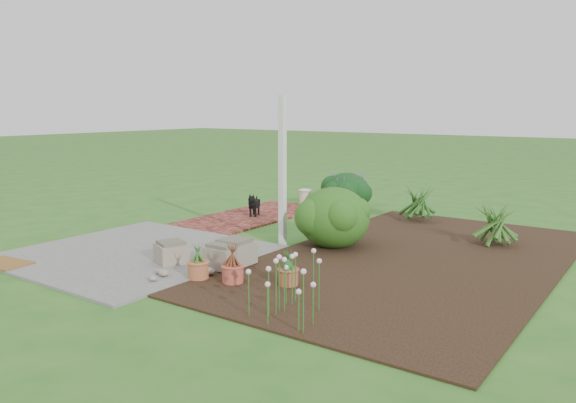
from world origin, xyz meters
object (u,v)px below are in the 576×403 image
Objects in this scene: stone_trough_near at (171,253)px; evergreen_shrub at (334,216)px; cream_ceramic_urn at (305,197)px; black_dog at (254,203)px.

stone_trough_near is 0.35× the size of evergreen_shrub.
cream_ceramic_urn is at bearing 102.35° from stone_trough_near.
cream_ceramic_urn is (-1.16, 5.30, 0.04)m from stone_trough_near.
stone_trough_near is at bearing -94.01° from black_dog.
stone_trough_near is 2.71m from evergreen_shrub.
evergreen_shrub is (2.57, -3.01, 0.32)m from cream_ceramic_urn.
black_dog is 2.93m from evergreen_shrub.
stone_trough_near is 5.43m from cream_ceramic_urn.
cream_ceramic_urn is 0.30× the size of evergreen_shrub.
black_dog is 0.42× the size of evergreen_shrub.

